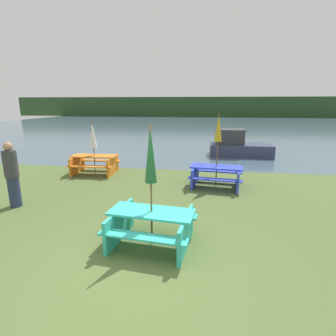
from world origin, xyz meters
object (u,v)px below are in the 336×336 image
object	(u,v)px
picnic_table_teal	(152,224)
umbrella_darkgreen	(151,155)
person	(12,175)
umbrella_white	(93,135)
picnic_table_orange	(95,162)
umbrella_gold	(218,129)
picnic_table_blue	(216,174)
boat	(238,146)

from	to	relation	value
picnic_table_teal	umbrella_darkgreen	distance (m)	1.44
person	umbrella_white	bearing A→B (deg)	77.84
umbrella_darkgreen	picnic_table_teal	bearing A→B (deg)	93.58
picnic_table_orange	umbrella_gold	bearing A→B (deg)	-12.61
picnic_table_orange	person	distance (m)	3.80
picnic_table_teal	umbrella_white	world-z (taller)	umbrella_white
picnic_table_teal	umbrella_gold	bearing A→B (deg)	70.10
picnic_table_orange	umbrella_gold	xyz separation A→B (m)	(4.88, -1.09, 1.54)
picnic_table_blue	picnic_table_orange	distance (m)	5.00
umbrella_gold	picnic_table_blue	bearing A→B (deg)	-104.04
picnic_table_teal	picnic_table_orange	size ratio (longest dim) A/B	1.01
umbrella_white	person	world-z (taller)	umbrella_white
picnic_table_blue	picnic_table_orange	xyz separation A→B (m)	(-4.88, 1.09, 0.02)
umbrella_white	boat	bearing A→B (deg)	36.47
picnic_table_blue	umbrella_gold	world-z (taller)	umbrella_gold
picnic_table_teal	umbrella_darkgreen	xyz separation A→B (m)	(0.00, -0.00, 1.44)
picnic_table_teal	person	world-z (taller)	person
picnic_table_teal	picnic_table_blue	world-z (taller)	picnic_table_teal
picnic_table_orange	umbrella_darkgreen	size ratio (longest dim) A/B	0.74
picnic_table_orange	umbrella_gold	size ratio (longest dim) A/B	0.74
picnic_table_blue	boat	world-z (taller)	boat
picnic_table_teal	umbrella_darkgreen	bearing A→B (deg)	-86.42
picnic_table_blue	picnic_table_teal	bearing A→B (deg)	-109.90
picnic_table_teal	picnic_table_orange	xyz separation A→B (m)	(-3.41, 5.17, 0.02)
umbrella_gold	person	xyz separation A→B (m)	(-5.68, -2.60, -1.08)
umbrella_gold	person	distance (m)	6.34
picnic_table_orange	boat	xyz separation A→B (m)	(6.28, 4.64, 0.06)
umbrella_white	umbrella_gold	bearing A→B (deg)	-12.61
picnic_table_blue	umbrella_darkgreen	xyz separation A→B (m)	(-1.48, -4.08, 1.44)
picnic_table_orange	picnic_table_blue	bearing A→B (deg)	-12.61
picnic_table_blue	picnic_table_orange	size ratio (longest dim) A/B	1.05
umbrella_darkgreen	person	distance (m)	4.56
person	umbrella_gold	bearing A→B (deg)	24.60
umbrella_gold	boat	size ratio (longest dim) A/B	0.75
picnic_table_blue	person	xyz separation A→B (m)	(-5.68, -2.60, 0.48)
boat	umbrella_white	bearing A→B (deg)	-143.19
picnic_table_blue	boat	distance (m)	5.90
picnic_table_teal	picnic_table_orange	distance (m)	6.19
umbrella_white	umbrella_darkgreen	bearing A→B (deg)	-56.62
picnic_table_orange	boat	world-z (taller)	boat
umbrella_gold	umbrella_white	bearing A→B (deg)	167.39
picnic_table_blue	umbrella_darkgreen	world-z (taller)	umbrella_darkgreen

